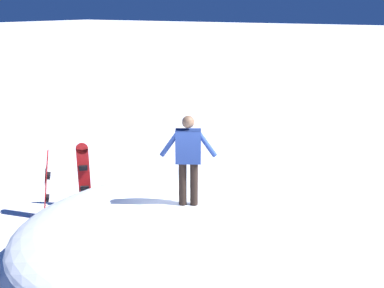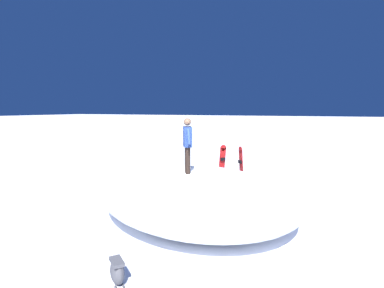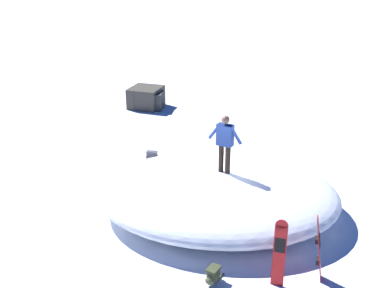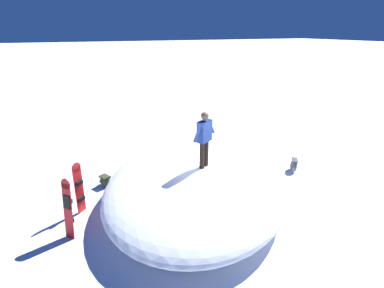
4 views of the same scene
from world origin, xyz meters
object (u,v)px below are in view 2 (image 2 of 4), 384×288
Objects in this scene: snowboarder_standing at (187,142)px; backpack_near at (117,271)px; snowboard_primary_upright at (241,166)px; snowboard_secondary_upright at (222,163)px; backpack_far at (269,189)px.

snowboarder_standing is 2.63× the size of backpack_near.
snowboard_primary_upright is 0.89m from snowboard_secondary_upright.
backpack_near is at bearing 3.36° from snowboard_secondary_upright.
backpack_far is at bearing 166.01° from backpack_near.
snowboard_primary_upright is at bearing 176.71° from backpack_near.
snowboard_primary_upright is at bearing 71.94° from snowboard_secondary_upright.
backpack_far is (0.73, 1.19, -0.62)m from snowboard_primary_upright.
backpack_far is at bearing 63.76° from snowboard_secondary_upright.
snowboard_primary_upright is 1.00× the size of snowboard_secondary_upright.
snowboarder_standing is 3.84m from snowboard_secondary_upright.
backpack_far is (-6.45, 1.61, -0.03)m from backpack_near.
snowboard_primary_upright and snowboard_secondary_upright have the same top height.
snowboarder_standing is at bearing 1.08° from snowboard_secondary_upright.
backpack_near is (3.82, 0.37, -1.83)m from snowboarder_standing.
backpack_near is at bearing 5.51° from snowboarder_standing.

